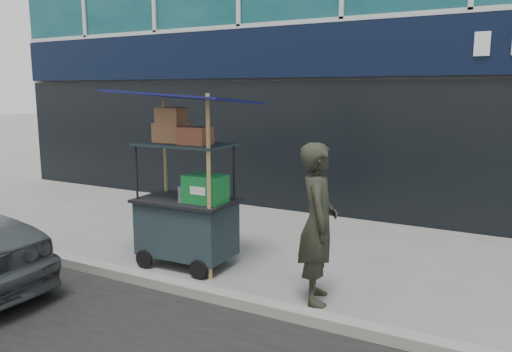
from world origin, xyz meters
The scene contains 4 objects.
ground centered at (0.00, 0.00, 0.00)m, with size 80.00×80.00×0.00m, color slate.
curb centered at (0.00, -0.20, 0.06)m, with size 80.00×0.18×0.12m, color gray.
vendor_cart centered at (-0.81, 0.57, 0.79)m, with size 1.69×1.21×2.24m.
vendor_man centered at (1.05, 0.34, 0.85)m, with size 0.62×0.41×1.70m, color black.
Camera 1 is at (2.92, -4.40, 2.23)m, focal length 35.00 mm.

